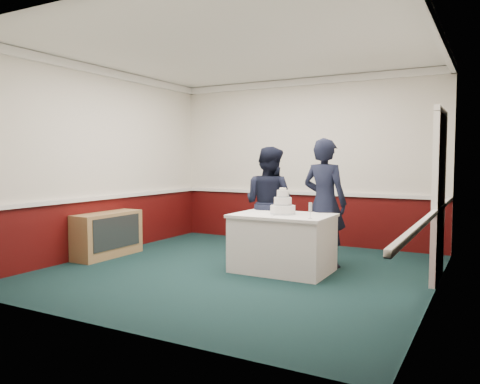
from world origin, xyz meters
The scene contains 9 objects.
ground centered at (0.00, 0.00, 0.00)m, with size 5.00×5.00×0.00m, color black.
room_shell centered at (0.08, 0.61, 1.97)m, with size 5.00×5.00×3.00m.
sideboard centered at (-2.28, -0.16, 0.35)m, with size 0.41×1.20×0.70m.
cake_table centered at (0.54, 0.26, 0.40)m, with size 1.32×0.92×0.79m.
wedding_cake centered at (0.54, 0.26, 0.90)m, with size 0.35×0.35×0.36m.
cake_knife centered at (0.51, 0.06, 0.79)m, with size 0.01×0.22×0.01m, color silver.
champagne_flute centered at (1.04, -0.02, 0.93)m, with size 0.05×0.05×0.21m.
person_man centered at (0.05, 0.86, 0.86)m, with size 0.84×0.65×1.73m, color black.
person_woman centered at (0.94, 0.84, 0.92)m, with size 0.67×0.44×1.84m, color black.
Camera 1 is at (3.07, -5.59, 1.54)m, focal length 35.00 mm.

